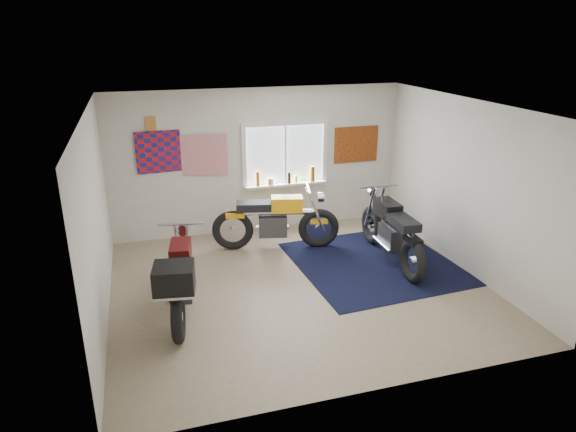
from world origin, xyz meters
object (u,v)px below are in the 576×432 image
object	(u,v)px
yellow_triumph	(275,222)
black_chrome_bike	(391,232)
navy_rug	(374,263)
maroon_tourer	(180,279)

from	to	relation	value
yellow_triumph	black_chrome_bike	distance (m)	2.01
yellow_triumph	black_chrome_bike	bearing A→B (deg)	-19.31
navy_rug	maroon_tourer	size ratio (longest dim) A/B	1.20
navy_rug	black_chrome_bike	world-z (taller)	black_chrome_bike
black_chrome_bike	navy_rug	bearing A→B (deg)	96.74
yellow_triumph	black_chrome_bike	size ratio (longest dim) A/B	0.98
navy_rug	maroon_tourer	bearing A→B (deg)	-166.16
navy_rug	yellow_triumph	distance (m)	1.84
navy_rug	black_chrome_bike	xyz separation A→B (m)	(0.30, 0.03, 0.50)
navy_rug	maroon_tourer	distance (m)	3.37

